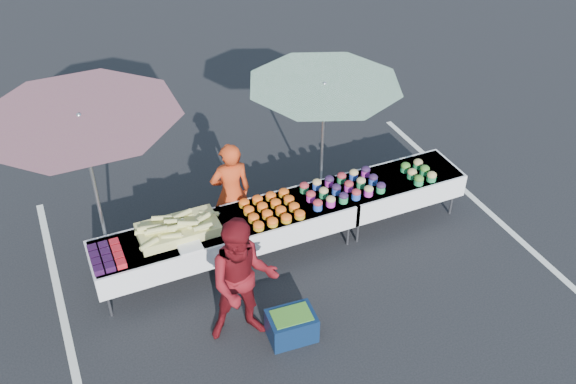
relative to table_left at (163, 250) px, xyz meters
name	(u,v)px	position (x,y,z in m)	size (l,w,h in m)	color
ground	(288,247)	(1.80, 0.00, -0.58)	(80.00, 80.00, 0.00)	black
stripe_left	(62,313)	(-1.40, 0.00, -0.58)	(0.10, 5.00, 0.00)	silver
stripe_right	(468,194)	(5.00, 0.00, -0.58)	(0.10, 5.00, 0.00)	silver
table_left	(163,250)	(0.00, 0.00, 0.00)	(1.86, 0.81, 0.75)	white
table_center	(288,216)	(1.80, 0.00, 0.00)	(1.86, 0.81, 0.75)	white
table_right	(398,185)	(3.60, 0.00, 0.00)	(1.86, 0.81, 0.75)	white
berry_punnets	(107,256)	(-0.71, -0.06, 0.21)	(0.40, 0.54, 0.08)	black
corn_pile	(178,228)	(0.25, 0.05, 0.26)	(1.16, 0.57, 0.26)	#E2E174
plastic_bags	(190,247)	(0.30, -0.30, 0.19)	(0.30, 0.25, 0.05)	white
carrot_bowls	(272,208)	(1.55, -0.01, 0.22)	(0.75, 0.69, 0.11)	#C58515
potato_cups	(343,187)	(2.65, 0.00, 0.25)	(1.14, 0.58, 0.16)	blue
bean_baskets	(418,172)	(3.86, -0.10, 0.24)	(0.36, 0.50, 0.15)	#238D4C
vendor	(231,193)	(1.16, 0.55, 0.22)	(0.59, 0.38, 1.61)	#BC3815
customer	(243,281)	(0.67, -1.25, 0.29)	(0.85, 0.66, 1.76)	maroon
umbrella_left	(82,130)	(-0.63, 0.53, 1.70)	(3.22, 3.22, 2.52)	black
umbrella_right	(324,96)	(2.60, 0.58, 1.44)	(2.21, 2.21, 2.23)	black
storage_bin	(292,325)	(1.17, -1.55, -0.39)	(0.61, 0.46, 0.38)	#0C1F3F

